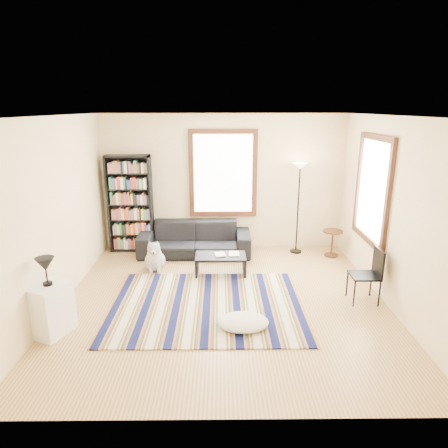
{
  "coord_description": "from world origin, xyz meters",
  "views": [
    {
      "loc": [
        -0.06,
        -5.68,
        2.92
      ],
      "look_at": [
        0.0,
        0.5,
        1.1
      ],
      "focal_mm": 32.0,
      "sensor_mm": 36.0,
      "label": 1
    }
  ],
  "objects_px": {
    "side_table": "(332,243)",
    "sofa": "(195,239)",
    "white_cabinet": "(51,309)",
    "folding_chair": "(364,276)",
    "floor_cushion": "(243,322)",
    "floor_lamp": "(298,209)",
    "bookshelf": "(130,204)",
    "dog": "(155,255)",
    "coffee_table": "(221,265)"
  },
  "relations": [
    {
      "from": "side_table",
      "to": "sofa",
      "type": "bearing_deg",
      "value": 177.17
    },
    {
      "from": "side_table",
      "to": "white_cabinet",
      "type": "xyz_separation_m",
      "value": [
        -4.5,
        -2.84,
        0.08
      ]
    },
    {
      "from": "side_table",
      "to": "folding_chair",
      "type": "height_order",
      "value": "folding_chair"
    },
    {
      "from": "floor_cushion",
      "to": "floor_lamp",
      "type": "xyz_separation_m",
      "value": [
        1.27,
        2.97,
        0.84
      ]
    },
    {
      "from": "bookshelf",
      "to": "floor_cushion",
      "type": "bearing_deg",
      "value": -55.51
    },
    {
      "from": "floor_lamp",
      "to": "white_cabinet",
      "type": "distance_m",
      "value": 4.94
    },
    {
      "from": "side_table",
      "to": "white_cabinet",
      "type": "bearing_deg",
      "value": -147.77
    },
    {
      "from": "bookshelf",
      "to": "side_table",
      "type": "distance_m",
      "value": 4.2
    },
    {
      "from": "side_table",
      "to": "folding_chair",
      "type": "bearing_deg",
      "value": -91.46
    },
    {
      "from": "sofa",
      "to": "side_table",
      "type": "relative_size",
      "value": 4.18
    },
    {
      "from": "sofa",
      "to": "floor_cushion",
      "type": "distance_m",
      "value": 3.0
    },
    {
      "from": "floor_cushion",
      "to": "folding_chair",
      "type": "bearing_deg",
      "value": 22.07
    },
    {
      "from": "floor_cushion",
      "to": "white_cabinet",
      "type": "xyz_separation_m",
      "value": [
        -2.55,
        -0.1,
        0.26
      ]
    },
    {
      "from": "bookshelf",
      "to": "side_table",
      "type": "xyz_separation_m",
      "value": [
        4.11,
        -0.41,
        -0.73
      ]
    },
    {
      "from": "floor_cushion",
      "to": "dog",
      "type": "height_order",
      "value": "dog"
    },
    {
      "from": "dog",
      "to": "side_table",
      "type": "bearing_deg",
      "value": 4.44
    },
    {
      "from": "floor_cushion",
      "to": "dog",
      "type": "bearing_deg",
      "value": 126.58
    },
    {
      "from": "folding_chair",
      "to": "sofa",
      "type": "bearing_deg",
      "value": 142.76
    },
    {
      "from": "coffee_table",
      "to": "floor_cushion",
      "type": "relative_size",
      "value": 1.28
    },
    {
      "from": "dog",
      "to": "coffee_table",
      "type": "bearing_deg",
      "value": -16.16
    },
    {
      "from": "coffee_table",
      "to": "white_cabinet",
      "type": "relative_size",
      "value": 1.29
    },
    {
      "from": "floor_cushion",
      "to": "dog",
      "type": "distance_m",
      "value": 2.56
    },
    {
      "from": "bookshelf",
      "to": "dog",
      "type": "relative_size",
      "value": 3.37
    },
    {
      "from": "floor_lamp",
      "to": "dog",
      "type": "distance_m",
      "value": 3.01
    },
    {
      "from": "coffee_table",
      "to": "dog",
      "type": "height_order",
      "value": "dog"
    },
    {
      "from": "white_cabinet",
      "to": "side_table",
      "type": "bearing_deg",
      "value": 55.23
    },
    {
      "from": "side_table",
      "to": "dog",
      "type": "bearing_deg",
      "value": -168.76
    },
    {
      "from": "coffee_table",
      "to": "floor_cushion",
      "type": "height_order",
      "value": "coffee_table"
    },
    {
      "from": "side_table",
      "to": "white_cabinet",
      "type": "distance_m",
      "value": 5.32
    },
    {
      "from": "dog",
      "to": "folding_chair",
      "type": "bearing_deg",
      "value": -27.25
    },
    {
      "from": "folding_chair",
      "to": "dog",
      "type": "bearing_deg",
      "value": 159.89
    },
    {
      "from": "bookshelf",
      "to": "dog",
      "type": "height_order",
      "value": "bookshelf"
    },
    {
      "from": "floor_cushion",
      "to": "white_cabinet",
      "type": "height_order",
      "value": "white_cabinet"
    },
    {
      "from": "side_table",
      "to": "coffee_table",
      "type": "bearing_deg",
      "value": -158.45
    },
    {
      "from": "white_cabinet",
      "to": "folding_chair",
      "type": "bearing_deg",
      "value": 34.07
    },
    {
      "from": "white_cabinet",
      "to": "floor_cushion",
      "type": "bearing_deg",
      "value": 25.24
    },
    {
      "from": "coffee_table",
      "to": "folding_chair",
      "type": "relative_size",
      "value": 1.05
    },
    {
      "from": "floor_lamp",
      "to": "floor_cushion",
      "type": "bearing_deg",
      "value": -113.14
    },
    {
      "from": "bookshelf",
      "to": "folding_chair",
      "type": "xyz_separation_m",
      "value": [
        4.06,
        -2.37,
        -0.57
      ]
    },
    {
      "from": "folding_chair",
      "to": "dog",
      "type": "height_order",
      "value": "folding_chair"
    },
    {
      "from": "floor_lamp",
      "to": "dog",
      "type": "xyz_separation_m",
      "value": [
        -2.79,
        -0.93,
        -0.63
      ]
    },
    {
      "from": "side_table",
      "to": "folding_chair",
      "type": "distance_m",
      "value": 1.97
    },
    {
      "from": "bookshelf",
      "to": "side_table",
      "type": "height_order",
      "value": "bookshelf"
    },
    {
      "from": "folding_chair",
      "to": "white_cabinet",
      "type": "distance_m",
      "value": 4.54
    },
    {
      "from": "floor_lamp",
      "to": "white_cabinet",
      "type": "bearing_deg",
      "value": -141.17
    },
    {
      "from": "sofa",
      "to": "floor_lamp",
      "type": "relative_size",
      "value": 1.21
    },
    {
      "from": "dog",
      "to": "sofa",
      "type": "bearing_deg",
      "value": 43.43
    },
    {
      "from": "folding_chair",
      "to": "white_cabinet",
      "type": "xyz_separation_m",
      "value": [
        -4.45,
        -0.87,
        -0.08
      ]
    },
    {
      "from": "white_cabinet",
      "to": "sofa",
      "type": "bearing_deg",
      "value": 82.99
    },
    {
      "from": "coffee_table",
      "to": "folding_chair",
      "type": "bearing_deg",
      "value": -26.01
    }
  ]
}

